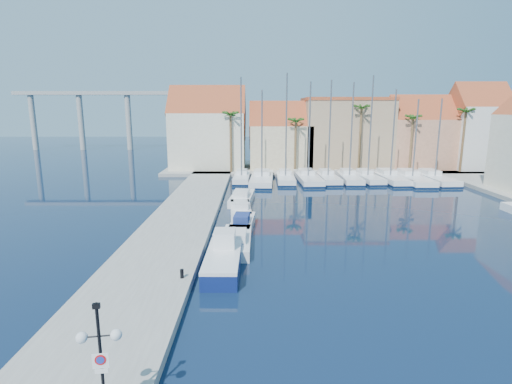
% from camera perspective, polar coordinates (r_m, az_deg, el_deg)
% --- Properties ---
extents(ground, '(260.00, 260.00, 0.00)m').
position_cam_1_polar(ground, '(22.53, 6.02, -15.16)').
color(ground, black).
rests_on(ground, ground).
extents(quay_west, '(6.00, 77.00, 0.50)m').
position_cam_1_polar(quay_west, '(35.52, -11.03, -4.67)').
color(quay_west, gray).
rests_on(quay_west, ground).
extents(shore_north, '(54.00, 16.00, 0.50)m').
position_cam_1_polar(shore_north, '(69.78, 9.98, 3.43)').
color(shore_north, gray).
rests_on(shore_north, ground).
extents(lamp_post, '(1.35, 0.51, 4.01)m').
position_cam_1_polar(lamp_post, '(13.89, -21.43, -19.62)').
color(lamp_post, black).
rests_on(lamp_post, quay_west).
extents(bollard, '(0.22, 0.22, 0.54)m').
position_cam_1_polar(bollard, '(24.12, -10.54, -11.40)').
color(bollard, black).
rests_on(bollard, quay_west).
extents(fishing_boat, '(2.23, 6.48, 2.26)m').
position_cam_1_polar(fishing_boat, '(26.15, -4.68, -9.40)').
color(fishing_boat, navy).
rests_on(fishing_boat, ground).
extents(motorboat_west_0, '(2.19, 6.63, 1.40)m').
position_cam_1_polar(motorboat_west_0, '(30.08, -2.82, -6.99)').
color(motorboat_west_0, white).
rests_on(motorboat_west_0, ground).
extents(motorboat_west_1, '(2.27, 5.67, 1.40)m').
position_cam_1_polar(motorboat_west_1, '(34.59, -1.95, -4.46)').
color(motorboat_west_1, white).
rests_on(motorboat_west_1, ground).
extents(motorboat_west_2, '(2.32, 6.16, 1.40)m').
position_cam_1_polar(motorboat_west_2, '(39.34, -2.21, -2.46)').
color(motorboat_west_2, white).
rests_on(motorboat_west_2, ground).
extents(motorboat_west_3, '(2.88, 7.25, 1.40)m').
position_cam_1_polar(motorboat_west_3, '(44.55, -2.02, -0.76)').
color(motorboat_west_3, white).
rests_on(motorboat_west_3, ground).
extents(sailboat_0, '(2.37, 8.23, 14.40)m').
position_cam_1_polar(sailboat_0, '(56.91, -2.05, 2.15)').
color(sailboat_0, white).
rests_on(sailboat_0, ground).
extents(sailboat_1, '(3.74, 11.68, 12.68)m').
position_cam_1_polar(sailboat_1, '(56.19, 0.86, 1.94)').
color(sailboat_1, white).
rests_on(sailboat_1, ground).
extents(sailboat_2, '(2.60, 9.23, 14.91)m').
position_cam_1_polar(sailboat_2, '(56.93, 4.20, 2.11)').
color(sailboat_2, white).
rests_on(sailboat_2, ground).
extents(sailboat_3, '(3.36, 11.06, 13.78)m').
position_cam_1_polar(sailboat_3, '(57.36, 7.35, 2.06)').
color(sailboat_3, white).
rests_on(sailboat_3, ground).
extents(sailboat_4, '(2.72, 9.15, 14.02)m').
position_cam_1_polar(sailboat_4, '(57.89, 10.14, 2.11)').
color(sailboat_4, white).
rests_on(sailboat_4, ground).
extents(sailboat_5, '(2.83, 9.71, 13.73)m').
position_cam_1_polar(sailboat_5, '(58.63, 13.08, 2.09)').
color(sailboat_5, white).
rests_on(sailboat_5, ground).
extents(sailboat_6, '(3.15, 9.37, 14.63)m').
position_cam_1_polar(sailboat_6, '(59.34, 15.50, 2.10)').
color(sailboat_6, white).
rests_on(sailboat_6, ground).
extents(sailboat_7, '(3.30, 10.81, 12.81)m').
position_cam_1_polar(sailboat_7, '(60.20, 18.41, 2.00)').
color(sailboat_7, white).
rests_on(sailboat_7, ground).
extents(sailboat_8, '(3.22, 11.69, 11.48)m').
position_cam_1_polar(sailboat_8, '(60.76, 21.21, 1.87)').
color(sailboat_8, white).
rests_on(sailboat_8, ground).
extents(sailboat_9, '(3.25, 11.02, 11.56)m').
position_cam_1_polar(sailboat_9, '(62.06, 23.92, 1.86)').
color(sailboat_9, white).
rests_on(sailboat_9, ground).
extents(building_0, '(12.30, 9.00, 13.50)m').
position_cam_1_polar(building_0, '(67.48, -6.82, 8.60)').
color(building_0, beige).
rests_on(building_0, shore_north).
extents(building_1, '(10.30, 8.00, 11.00)m').
position_cam_1_polar(building_1, '(67.27, 3.51, 7.61)').
color(building_1, tan).
rests_on(building_1, shore_north).
extents(building_2, '(14.20, 10.20, 11.50)m').
position_cam_1_polar(building_2, '(69.78, 12.61, 8.29)').
color(building_2, tan).
rests_on(building_2, shore_north).
extents(building_3, '(10.30, 8.00, 12.00)m').
position_cam_1_polar(building_3, '(72.46, 22.15, 7.52)').
color(building_3, tan).
rests_on(building_3, shore_north).
extents(building_4, '(8.30, 8.00, 14.00)m').
position_cam_1_polar(building_4, '(75.38, 28.90, 7.90)').
color(building_4, white).
rests_on(building_4, shore_north).
extents(palm_0, '(2.60, 2.60, 10.15)m').
position_cam_1_polar(palm_0, '(62.07, -3.67, 10.75)').
color(palm_0, brown).
rests_on(palm_0, shore_north).
extents(palm_1, '(2.60, 2.60, 9.15)m').
position_cam_1_polar(palm_1, '(62.31, 5.70, 9.85)').
color(palm_1, brown).
rests_on(palm_1, shore_north).
extents(palm_2, '(2.60, 2.60, 11.15)m').
position_cam_1_polar(palm_2, '(64.08, 14.85, 11.26)').
color(palm_2, brown).
rests_on(palm_2, shore_north).
extents(palm_3, '(2.60, 2.60, 9.65)m').
position_cam_1_polar(palm_3, '(66.59, 21.54, 9.63)').
color(palm_3, brown).
rests_on(palm_3, shore_north).
extents(palm_4, '(2.60, 2.60, 10.65)m').
position_cam_1_polar(palm_4, '(69.90, 27.79, 9.94)').
color(palm_4, brown).
rests_on(palm_4, shore_north).
extents(viaduct, '(48.00, 2.20, 14.45)m').
position_cam_1_polar(viaduct, '(108.36, -20.44, 11.11)').
color(viaduct, '#9E9E99').
rests_on(viaduct, ground).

